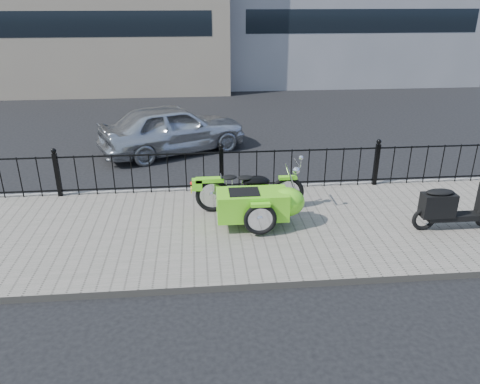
{
  "coord_description": "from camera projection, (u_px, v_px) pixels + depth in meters",
  "views": [
    {
      "loc": [
        -0.49,
        -8.31,
        4.19
      ],
      "look_at": [
        0.28,
        -0.1,
        0.65
      ],
      "focal_mm": 35.0,
      "sensor_mm": 36.0,
      "label": 1
    }
  ],
  "objects": [
    {
      "name": "ground",
      "position": [
        226.0,
        221.0,
        9.3
      ],
      "size": [
        120.0,
        120.0,
        0.0
      ],
      "primitive_type": "plane",
      "color": "black",
      "rests_on": "ground"
    },
    {
      "name": "sidewalk",
      "position": [
        227.0,
        230.0,
        8.82
      ],
      "size": [
        30.0,
        3.8,
        0.12
      ],
      "primitive_type": "cube",
      "color": "slate",
      "rests_on": "ground"
    },
    {
      "name": "iron_fence",
      "position": [
        222.0,
        170.0,
        10.26
      ],
      "size": [
        14.11,
        0.11,
        1.08
      ],
      "color": "black",
      "rests_on": "sidewalk"
    },
    {
      "name": "spare_tire",
      "position": [
        262.0,
        206.0,
        8.93
      ],
      "size": [
        0.56,
        0.4,
        0.61
      ],
      "primitive_type": "torus",
      "rotation": [
        1.57,
        0.0,
        0.57
      ],
      "color": "black",
      "rests_on": "sidewalk"
    },
    {
      "name": "motorcycle_sidecar",
      "position": [
        261.0,
        201.0,
        8.75
      ],
      "size": [
        2.28,
        1.48,
        0.98
      ],
      "color": "black",
      "rests_on": "sidewalk"
    },
    {
      "name": "scooter",
      "position": [
        452.0,
        207.0,
        8.56
      ],
      "size": [
        1.67,
        0.49,
        1.13
      ],
      "color": "black",
      "rests_on": "sidewalk"
    },
    {
      "name": "curb",
      "position": [
        222.0,
        190.0,
        10.59
      ],
      "size": [
        30.0,
        0.1,
        0.12
      ],
      "primitive_type": "cube",
      "color": "gray",
      "rests_on": "ground"
    },
    {
      "name": "sedan_car",
      "position": [
        173.0,
        128.0,
        13.01
      ],
      "size": [
        4.36,
        3.12,
        1.38
      ],
      "primitive_type": "imported",
      "rotation": [
        0.0,
        0.0,
        1.98
      ],
      "color": "#B3B6BA",
      "rests_on": "ground"
    }
  ]
}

